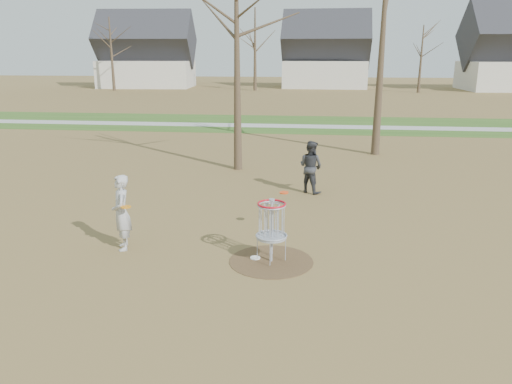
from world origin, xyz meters
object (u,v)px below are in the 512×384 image
at_px(player_standing, 121,213).
at_px(player_throwing, 311,167).
at_px(disc_grounded, 255,258).
at_px(disc_golf_basket, 272,221).

bearing_deg(player_standing, player_throwing, 119.26).
xyz_separation_m(player_throwing, disc_grounded, (-1.11, -5.45, -0.81)).
height_order(player_standing, player_throwing, player_standing).
xyz_separation_m(player_standing, disc_grounded, (3.03, -0.24, -0.84)).
bearing_deg(disc_golf_basket, disc_grounded, 164.35).
height_order(player_throwing, disc_grounded, player_throwing).
distance_m(disc_grounded, disc_golf_basket, 0.97).
bearing_deg(disc_golf_basket, player_standing, 174.34).
xyz_separation_m(disc_grounded, disc_golf_basket, (0.36, -0.10, 0.89)).
bearing_deg(disc_grounded, player_standing, 175.55).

